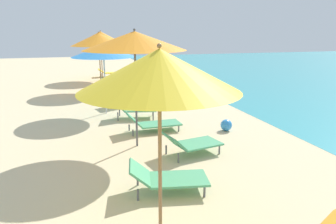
{
  "coord_description": "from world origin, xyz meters",
  "views": [
    {
      "loc": [
        -0.92,
        4.09,
        2.8
      ],
      "look_at": [
        0.64,
        9.38,
        1.4
      ],
      "focal_mm": 34.65,
      "sensor_mm": 36.0,
      "label": 1
    }
  ],
  "objects_px": {
    "lounger_fifth_inland": "(135,108)",
    "lounger_fourth_shoreside": "(152,123)",
    "lounger_farthest_shoreside": "(110,72)",
    "beach_ball": "(226,125)",
    "umbrella_fifth": "(103,51)",
    "lounger_sixth_inland": "(119,88)",
    "lounger_fourth_inland": "(191,143)",
    "umbrella_sixth": "(99,39)",
    "umbrella_farthest": "(101,37)",
    "lounger_fifth_shoreside": "(129,97)",
    "lounger_sixth_shoreside": "(115,82)",
    "lounger_third_shoreside": "(167,177)",
    "umbrella_fourth": "(135,41)",
    "umbrella_third": "(159,71)"
  },
  "relations": [
    {
      "from": "lounger_fifth_shoreside",
      "to": "beach_ball",
      "type": "height_order",
      "value": "lounger_fifth_shoreside"
    },
    {
      "from": "beach_ball",
      "to": "lounger_sixth_shoreside",
      "type": "bearing_deg",
      "value": 104.35
    },
    {
      "from": "lounger_fourth_inland",
      "to": "lounger_fifth_shoreside",
      "type": "distance_m",
      "value": 5.41
    },
    {
      "from": "umbrella_fifth",
      "to": "umbrella_sixth",
      "type": "distance_m",
      "value": 4.28
    },
    {
      "from": "lounger_fourth_inland",
      "to": "lounger_sixth_inland",
      "type": "xyz_separation_m",
      "value": [
        -0.56,
        7.77,
        -0.03
      ]
    },
    {
      "from": "lounger_farthest_shoreside",
      "to": "umbrella_farthest",
      "type": "bearing_deg",
      "value": -111.04
    },
    {
      "from": "lounger_fourth_shoreside",
      "to": "lounger_sixth_inland",
      "type": "bearing_deg",
      "value": 89.44
    },
    {
      "from": "umbrella_farthest",
      "to": "beach_ball",
      "type": "xyz_separation_m",
      "value": [
        2.47,
        -10.82,
        -2.22
      ]
    },
    {
      "from": "umbrella_fourth",
      "to": "beach_ball",
      "type": "height_order",
      "value": "umbrella_fourth"
    },
    {
      "from": "umbrella_fourth",
      "to": "lounger_sixth_inland",
      "type": "distance_m",
      "value": 7.24
    },
    {
      "from": "lounger_fifth_inland",
      "to": "lounger_fourth_shoreside",
      "type": "bearing_deg",
      "value": -69.18
    },
    {
      "from": "umbrella_fourth",
      "to": "lounger_sixth_shoreside",
      "type": "xyz_separation_m",
      "value": [
        0.59,
        8.69,
        -2.3
      ]
    },
    {
      "from": "umbrella_farthest",
      "to": "beach_ball",
      "type": "bearing_deg",
      "value": -77.13
    },
    {
      "from": "lounger_fifth_inland",
      "to": "umbrella_sixth",
      "type": "xyz_separation_m",
      "value": [
        -0.61,
        5.19,
        2.03
      ]
    },
    {
      "from": "lounger_fourth_shoreside",
      "to": "lounger_fifth_shoreside",
      "type": "relative_size",
      "value": 0.95
    },
    {
      "from": "lounger_fourth_inland",
      "to": "lounger_sixth_inland",
      "type": "distance_m",
      "value": 7.79
    },
    {
      "from": "umbrella_third",
      "to": "lounger_farthest_shoreside",
      "type": "distance_m",
      "value": 16.36
    },
    {
      "from": "lounger_sixth_shoreside",
      "to": "umbrella_third",
      "type": "bearing_deg",
      "value": -101.54
    },
    {
      "from": "umbrella_third",
      "to": "beach_ball",
      "type": "relative_size",
      "value": 8.06
    },
    {
      "from": "umbrella_fourth",
      "to": "lounger_farthest_shoreside",
      "type": "bearing_deg",
      "value": 86.54
    },
    {
      "from": "umbrella_fourth",
      "to": "umbrella_fifth",
      "type": "bearing_deg",
      "value": 96.4
    },
    {
      "from": "lounger_fourth_inland",
      "to": "umbrella_farthest",
      "type": "xyz_separation_m",
      "value": [
        -0.88,
        12.25,
        2.1
      ]
    },
    {
      "from": "lounger_fifth_shoreside",
      "to": "umbrella_fourth",
      "type": "bearing_deg",
      "value": -110.97
    },
    {
      "from": "umbrella_fifth",
      "to": "beach_ball",
      "type": "relative_size",
      "value": 7.2
    },
    {
      "from": "umbrella_fifth",
      "to": "umbrella_farthest",
      "type": "distance_m",
      "value": 7.85
    },
    {
      "from": "lounger_sixth_shoreside",
      "to": "lounger_farthest_shoreside",
      "type": "relative_size",
      "value": 1.02
    },
    {
      "from": "umbrella_fifth",
      "to": "umbrella_fourth",
      "type": "bearing_deg",
      "value": -83.6
    },
    {
      "from": "umbrella_fourth",
      "to": "umbrella_sixth",
      "type": "relative_size",
      "value": 1.04
    },
    {
      "from": "lounger_farthest_shoreside",
      "to": "beach_ball",
      "type": "bearing_deg",
      "value": -76.66
    },
    {
      "from": "umbrella_farthest",
      "to": "lounger_sixth_shoreside",
      "type": "bearing_deg",
      "value": -81.81
    },
    {
      "from": "umbrella_sixth",
      "to": "lounger_farthest_shoreside",
      "type": "distance_m",
      "value": 5.25
    },
    {
      "from": "lounger_third_shoreside",
      "to": "lounger_fourth_inland",
      "type": "relative_size",
      "value": 1.04
    },
    {
      "from": "umbrella_fifth",
      "to": "lounger_sixth_inland",
      "type": "height_order",
      "value": "umbrella_fifth"
    },
    {
      "from": "lounger_sixth_shoreside",
      "to": "lounger_fifth_inland",
      "type": "bearing_deg",
      "value": -98.5
    },
    {
      "from": "lounger_fourth_shoreside",
      "to": "lounger_sixth_inland",
      "type": "relative_size",
      "value": 1.25
    },
    {
      "from": "umbrella_fourth",
      "to": "lounger_fourth_shoreside",
      "type": "distance_m",
      "value": 2.61
    },
    {
      "from": "umbrella_third",
      "to": "umbrella_sixth",
      "type": "distance_m",
      "value": 11.47
    },
    {
      "from": "lounger_third_shoreside",
      "to": "umbrella_fourth",
      "type": "bearing_deg",
      "value": 101.96
    },
    {
      "from": "umbrella_sixth",
      "to": "umbrella_farthest",
      "type": "bearing_deg",
      "value": 83.74
    },
    {
      "from": "lounger_fifth_inland",
      "to": "lounger_farthest_shoreside",
      "type": "xyz_separation_m",
      "value": [
        0.33,
        9.91,
        -0.08
      ]
    },
    {
      "from": "umbrella_sixth",
      "to": "umbrella_farthest",
      "type": "distance_m",
      "value": 3.58
    },
    {
      "from": "lounger_fifth_shoreside",
      "to": "umbrella_sixth",
      "type": "xyz_separation_m",
      "value": [
        -0.75,
        3.31,
        2.03
      ]
    },
    {
      "from": "lounger_fourth_shoreside",
      "to": "umbrella_fifth",
      "type": "height_order",
      "value": "umbrella_fifth"
    },
    {
      "from": "umbrella_third",
      "to": "beach_ball",
      "type": "distance_m",
      "value": 5.64
    },
    {
      "from": "lounger_fifth_shoreside",
      "to": "beach_ball",
      "type": "distance_m",
      "value": 4.49
    },
    {
      "from": "umbrella_fifth",
      "to": "lounger_fifth_shoreside",
      "type": "relative_size",
      "value": 1.44
    },
    {
      "from": "umbrella_sixth",
      "to": "lounger_sixth_inland",
      "type": "relative_size",
      "value": 2.18
    },
    {
      "from": "lounger_fifth_inland",
      "to": "lounger_sixth_inland",
      "type": "relative_size",
      "value": 1.15
    },
    {
      "from": "lounger_fourth_inland",
      "to": "beach_ball",
      "type": "relative_size",
      "value": 4.34
    },
    {
      "from": "lounger_fifth_shoreside",
      "to": "lounger_sixth_inland",
      "type": "height_order",
      "value": "lounger_fifth_shoreside"
    }
  ]
}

